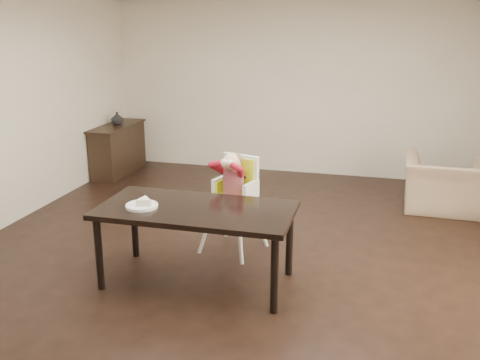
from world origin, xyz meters
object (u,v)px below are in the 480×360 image
object	(u,v)px
armchair	(448,176)
sideboard	(118,149)
dining_table	(196,216)
high_chair	(234,182)

from	to	relation	value
armchair	sideboard	size ratio (longest dim) A/B	0.85
dining_table	armchair	bearing A→B (deg)	47.71
sideboard	armchair	bearing A→B (deg)	-6.09
armchair	sideboard	bearing A→B (deg)	-4.22
high_chair	armchair	xyz separation A→B (m)	(2.34, 1.91, -0.30)
sideboard	high_chair	bearing A→B (deg)	-42.78
dining_table	high_chair	bearing A→B (deg)	80.19
high_chair	sideboard	xyz separation A→B (m)	(-2.64, 2.44, -0.37)
armchair	sideboard	world-z (taller)	armchair
high_chair	armchair	distance (m)	3.04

